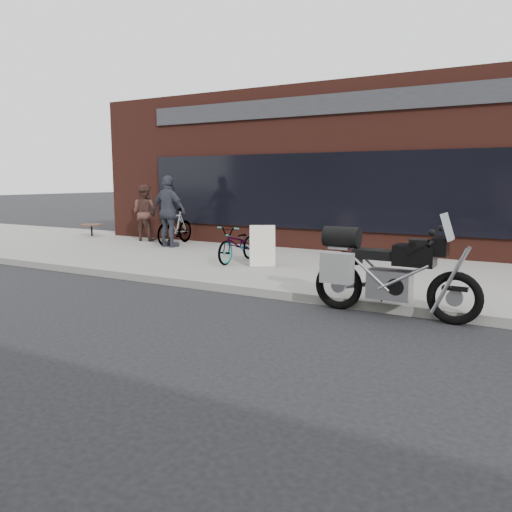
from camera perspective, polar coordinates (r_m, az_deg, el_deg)
ground at (r=5.11m, az=-14.82°, el=-14.61°), size 120.00×120.00×0.00m
near_sidewalk at (r=11.03m, az=11.16°, el=-1.52°), size 44.00×6.00×0.15m
storefront at (r=18.13m, az=12.18°, el=9.28°), size 14.00×10.07×4.50m
motorcycle at (r=7.58m, az=14.26°, el=-1.65°), size 2.46×0.79×1.56m
bicycle_front at (r=11.32m, az=-2.07°, el=1.41°), size 0.55×1.58×0.83m
bicycle_rear at (r=14.63m, az=-9.24°, el=3.33°), size 0.59×1.73×1.03m
sandwich_sign at (r=10.85m, az=0.73°, el=1.23°), size 0.73×0.71×0.88m
cafe_table at (r=17.47m, az=-18.29°, el=3.37°), size 0.70×0.70×0.40m
cafe_patron_left at (r=15.68m, az=-12.61°, el=4.83°), size 0.88×0.71×1.70m
cafe_patron_right at (r=14.03m, az=-9.94°, el=5.04°), size 1.18×0.55×1.98m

